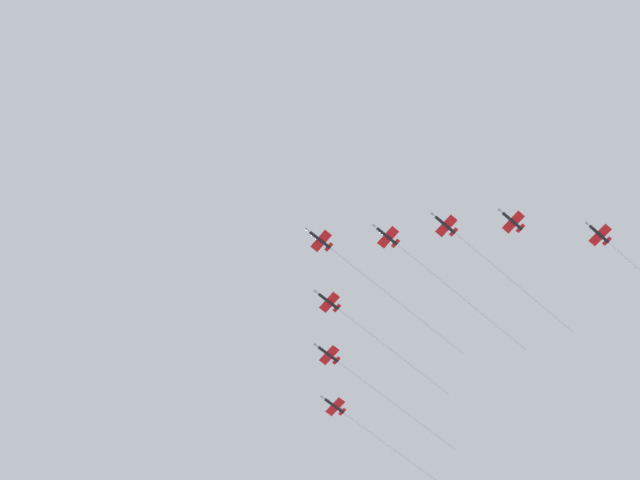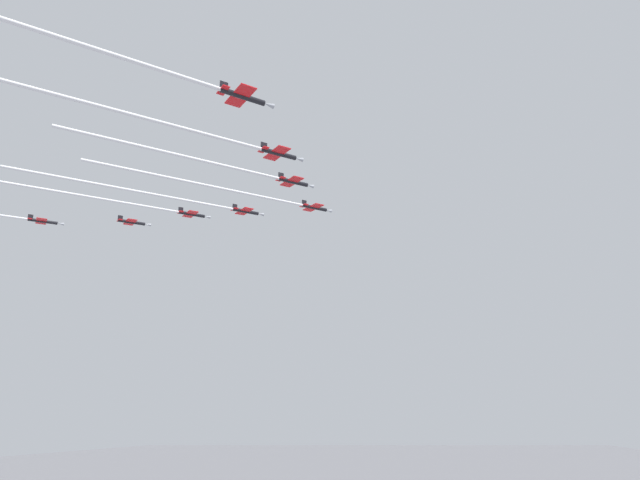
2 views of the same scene
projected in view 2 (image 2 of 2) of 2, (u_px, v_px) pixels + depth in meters
The scene contains 7 objects.
jet_lead at pixel (246, 193), 146.33m from camera, with size 78.10×9.66×2.47m.
jet_port_inner at pixel (173, 198), 150.41m from camera, with size 77.77×9.63×2.47m.
jet_starboard_inner at pixel (226, 166), 125.99m from camera, with size 68.17×8.96×2.47m.
jet_port_outer at pixel (124, 203), 157.92m from camera, with size 73.35×9.32×2.47m.
jet_starboard_outer at pixel (186, 129), 103.88m from camera, with size 73.59×9.34×2.47m.
jet_center_rear at pixel (132, 222), 174.22m from camera, with size 11.84×8.62×2.47m.
jet_port_trail at pixel (72, 41), 78.04m from camera, with size 89.65×10.46×2.47m.
Camera 2 is at (58.60, 116.38, 167.29)m, focal length 26.60 mm.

